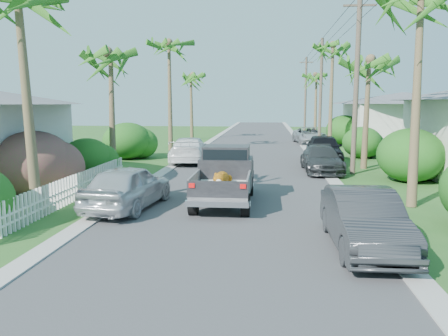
# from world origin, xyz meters

# --- Properties ---
(ground) EXTENTS (120.00, 120.00, 0.00)m
(ground) POSITION_xyz_m (0.00, 0.00, 0.00)
(ground) COLOR #2A5B22
(ground) RESTS_ON ground
(road) EXTENTS (8.00, 100.00, 0.02)m
(road) POSITION_xyz_m (0.00, 25.00, 0.01)
(road) COLOR #38383A
(road) RESTS_ON ground
(curb_left) EXTENTS (0.60, 100.00, 0.06)m
(curb_left) POSITION_xyz_m (-4.30, 25.00, 0.03)
(curb_left) COLOR #A5A39E
(curb_left) RESTS_ON ground
(curb_right) EXTENTS (0.60, 100.00, 0.06)m
(curb_right) POSITION_xyz_m (4.30, 25.00, 0.03)
(curb_right) COLOR #A5A39E
(curb_right) RESTS_ON ground
(pickup_truck) EXTENTS (1.98, 5.12, 2.06)m
(pickup_truck) POSITION_xyz_m (-0.36, 6.08, 1.01)
(pickup_truck) COLOR black
(pickup_truck) RESTS_ON ground
(parked_car_rn) EXTENTS (1.66, 4.51, 1.48)m
(parked_car_rn) POSITION_xyz_m (3.60, 0.98, 0.74)
(parked_car_rn) COLOR #2B2D30
(parked_car_rn) RESTS_ON ground
(parked_car_rm) EXTENTS (2.05, 4.76, 1.37)m
(parked_car_rm) POSITION_xyz_m (4.05, 13.48, 0.68)
(parked_car_rm) COLOR #292C2D
(parked_car_rm) RESTS_ON ground
(parked_car_rf) EXTENTS (2.20, 5.12, 1.72)m
(parked_car_rf) POSITION_xyz_m (4.65, 17.41, 0.86)
(parked_car_rf) COLOR black
(parked_car_rf) RESTS_ON ground
(parked_car_rd) EXTENTS (2.96, 5.53, 1.48)m
(parked_car_rd) POSITION_xyz_m (4.99, 30.25, 0.74)
(parked_car_rd) COLOR #B0B3B7
(parked_car_rd) RESTS_ON ground
(parked_car_ln) EXTENTS (2.34, 4.72, 1.55)m
(parked_car_ln) POSITION_xyz_m (-3.60, 4.52, 0.77)
(parked_car_ln) COLOR silver
(parked_car_ln) RESTS_ON ground
(parked_car_lf) EXTENTS (2.57, 5.50, 1.55)m
(parked_car_lf) POSITION_xyz_m (-3.60, 16.59, 0.78)
(parked_car_lf) COLOR white
(parked_car_lf) RESTS_ON ground
(palm_l_b) EXTENTS (4.40, 4.40, 7.40)m
(palm_l_b) POSITION_xyz_m (-6.80, 12.00, 6.15)
(palm_l_b) COLOR brown
(palm_l_b) RESTS_ON ground
(palm_l_c) EXTENTS (4.40, 4.40, 9.20)m
(palm_l_c) POSITION_xyz_m (-6.00, 22.00, 7.91)
(palm_l_c) COLOR brown
(palm_l_c) RESTS_ON ground
(palm_l_d) EXTENTS (4.40, 4.40, 7.70)m
(palm_l_d) POSITION_xyz_m (-6.50, 34.00, 6.44)
(palm_l_d) COLOR brown
(palm_l_d) RESTS_ON ground
(palm_r_b) EXTENTS (4.40, 4.40, 7.20)m
(palm_r_b) POSITION_xyz_m (6.60, 15.00, 5.95)
(palm_r_b) COLOR brown
(palm_r_b) RESTS_ON ground
(palm_r_c) EXTENTS (4.40, 4.40, 9.40)m
(palm_r_c) POSITION_xyz_m (6.20, 26.00, 8.11)
(palm_r_c) COLOR brown
(palm_r_c) RESTS_ON ground
(palm_r_d) EXTENTS (4.40, 4.40, 8.00)m
(palm_r_d) POSITION_xyz_m (6.50, 40.00, 6.74)
(palm_r_d) COLOR brown
(palm_r_d) RESTS_ON ground
(shrub_l_b) EXTENTS (3.00, 3.30, 2.60)m
(shrub_l_b) POSITION_xyz_m (-7.80, 6.00, 1.30)
(shrub_l_b) COLOR #A6174B
(shrub_l_b) RESTS_ON ground
(shrub_l_c) EXTENTS (2.40, 2.64, 2.00)m
(shrub_l_c) POSITION_xyz_m (-7.40, 10.00, 1.00)
(shrub_l_c) COLOR #194914
(shrub_l_c) RESTS_ON ground
(shrub_l_d) EXTENTS (3.20, 3.52, 2.40)m
(shrub_l_d) POSITION_xyz_m (-8.00, 18.00, 1.20)
(shrub_l_d) COLOR #194914
(shrub_l_d) RESTS_ON ground
(shrub_r_b) EXTENTS (3.00, 3.30, 2.50)m
(shrub_r_b) POSITION_xyz_m (7.80, 11.00, 1.25)
(shrub_r_b) COLOR #194914
(shrub_r_b) RESTS_ON ground
(shrub_r_c) EXTENTS (2.60, 2.86, 2.10)m
(shrub_r_c) POSITION_xyz_m (7.50, 20.00, 1.05)
(shrub_r_c) COLOR #194914
(shrub_r_c) RESTS_ON ground
(shrub_r_d) EXTENTS (3.20, 3.52, 2.60)m
(shrub_r_d) POSITION_xyz_m (8.00, 30.00, 1.30)
(shrub_r_d) COLOR #194914
(shrub_r_d) RESTS_ON ground
(picket_fence) EXTENTS (0.10, 11.00, 1.00)m
(picket_fence) POSITION_xyz_m (-6.00, 5.50, 0.50)
(picket_fence) COLOR white
(picket_fence) RESTS_ON ground
(house_right_far) EXTENTS (9.00, 8.00, 4.60)m
(house_right_far) POSITION_xyz_m (13.00, 30.00, 2.12)
(house_right_far) COLOR silver
(house_right_far) RESTS_ON ground
(utility_pole_b) EXTENTS (1.60, 0.26, 9.00)m
(utility_pole_b) POSITION_xyz_m (5.60, 13.00, 4.60)
(utility_pole_b) COLOR brown
(utility_pole_b) RESTS_ON ground
(utility_pole_c) EXTENTS (1.60, 0.26, 9.00)m
(utility_pole_c) POSITION_xyz_m (5.60, 28.00, 4.60)
(utility_pole_c) COLOR brown
(utility_pole_c) RESTS_ON ground
(utility_pole_d) EXTENTS (1.60, 0.26, 9.00)m
(utility_pole_d) POSITION_xyz_m (5.60, 43.00, 4.60)
(utility_pole_d) COLOR brown
(utility_pole_d) RESTS_ON ground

